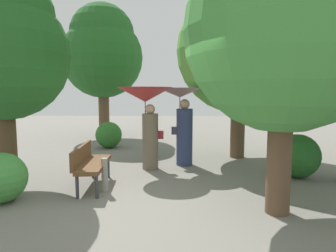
# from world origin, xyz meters

# --- Properties ---
(ground_plane) EXTENTS (40.00, 40.00, 0.00)m
(ground_plane) POSITION_xyz_m (0.00, 0.00, 0.00)
(ground_plane) COLOR slate
(person_left) EXTENTS (1.33, 1.33, 2.00)m
(person_left) POSITION_xyz_m (-0.51, 2.45, 1.54)
(person_left) COLOR #6B5B4C
(person_left) RESTS_ON ground
(person_right) EXTENTS (1.14, 1.14, 1.99)m
(person_right) POSITION_xyz_m (0.36, 2.88, 1.36)
(person_right) COLOR navy
(person_right) RESTS_ON ground
(park_bench) EXTENTS (0.58, 1.53, 0.83)m
(park_bench) POSITION_xyz_m (-1.52, 1.01, 0.51)
(park_bench) COLOR #38383D
(park_bench) RESTS_ON ground
(tree_near_left) EXTENTS (3.34, 3.34, 5.57)m
(tree_near_left) POSITION_xyz_m (-2.80, 7.85, 3.62)
(tree_near_left) COLOR brown
(tree_near_left) RESTS_ON ground
(tree_near_right) EXTENTS (3.55, 3.55, 5.30)m
(tree_near_right) POSITION_xyz_m (2.01, 3.84, 3.33)
(tree_near_right) COLOR brown
(tree_near_right) RESTS_ON ground
(tree_mid_left) EXTENTS (2.55, 2.55, 4.32)m
(tree_mid_left) POSITION_xyz_m (-3.19, 1.08, 2.82)
(tree_mid_left) COLOR #4C3823
(tree_mid_left) RESTS_ON ground
(tree_far_back) EXTENTS (2.98, 2.98, 4.68)m
(tree_far_back) POSITION_xyz_m (1.75, -0.24, 2.99)
(tree_far_back) COLOR brown
(tree_far_back) RESTS_ON ground
(bush_path_left) EXTENTS (0.96, 0.96, 0.96)m
(bush_path_left) POSITION_xyz_m (2.89, 1.76, 0.48)
(bush_path_left) COLOR #235B23
(bush_path_left) RESTS_ON ground
(bush_path_right) EXTENTS (0.89, 0.89, 0.89)m
(bush_path_right) POSITION_xyz_m (-2.06, 5.28, 0.45)
(bush_path_right) COLOR #2D6B28
(bush_path_right) RESTS_ON ground
(bush_behind_bench) EXTENTS (0.86, 0.86, 0.86)m
(bush_behind_bench) POSITION_xyz_m (-2.80, 0.14, 0.43)
(bush_behind_bench) COLOR #428C3D
(bush_behind_bench) RESTS_ON ground
(path_marker_post) EXTENTS (0.12, 0.12, 0.64)m
(path_marker_post) POSITION_xyz_m (-1.17, 0.73, 0.32)
(path_marker_post) COLOR gray
(path_marker_post) RESTS_ON ground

